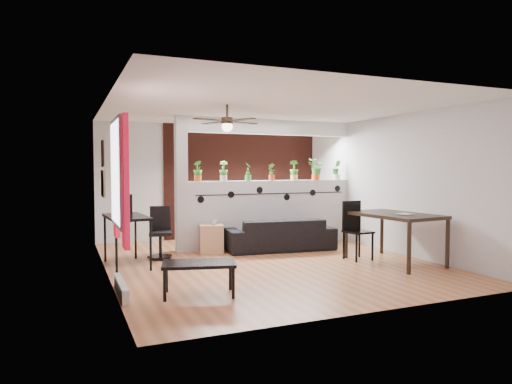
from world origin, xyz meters
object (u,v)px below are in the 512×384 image
object	(u,v)px
ceiling_fan	(227,123)
cube_shelf	(211,239)
computer_desk	(126,220)
dining_table	(394,219)
potted_plant_5	(316,169)
potted_plant_2	(248,171)
coffee_table	(199,266)
potted_plant_0	(198,170)
potted_plant_3	(272,171)
potted_plant_1	(223,170)
potted_plant_4	(294,170)
potted_plant_6	(336,169)
folding_chair	(355,225)
cup	(214,222)
office_chair	(160,236)
sofa	(280,235)

from	to	relation	value
ceiling_fan	cube_shelf	world-z (taller)	ceiling_fan
computer_desk	dining_table	size ratio (longest dim) A/B	0.73
ceiling_fan	potted_plant_5	xyz separation A→B (m)	(2.65, 1.80, -0.72)
ceiling_fan	potted_plant_2	bearing A→B (deg)	59.19
cube_shelf	dining_table	size ratio (longest dim) A/B	0.33
coffee_table	dining_table	bearing A→B (deg)	10.27
potted_plant_0	coffee_table	xyz separation A→B (m)	(-0.85, -3.10, -1.18)
potted_plant_0	potted_plant_3	world-z (taller)	potted_plant_0
potted_plant_3	cube_shelf	size ratio (longest dim) A/B	0.68
potted_plant_1	potted_plant_4	world-z (taller)	potted_plant_4
potted_plant_0	potted_plant_3	distance (m)	1.58
potted_plant_2	potted_plant_0	bearing A→B (deg)	-180.00
potted_plant_6	cube_shelf	distance (m)	3.29
computer_desk	ceiling_fan	bearing A→B (deg)	-30.66
potted_plant_5	folding_chair	distance (m)	2.17
cube_shelf	coffee_table	xyz separation A→B (m)	(-1.01, -2.76, 0.11)
cup	office_chair	size ratio (longest dim) A/B	0.14
potted_plant_3	potted_plant_2	bearing A→B (deg)	180.00
potted_plant_0	potted_plant_1	xyz separation A→B (m)	(0.53, 0.00, 0.00)
cube_shelf	office_chair	size ratio (longest dim) A/B	0.59
ceiling_fan	sofa	world-z (taller)	ceiling_fan
computer_desk	coffee_table	xyz separation A→B (m)	(0.62, -2.16, -0.37)
potted_plant_4	cup	bearing A→B (deg)	-169.84
office_chair	sofa	bearing A→B (deg)	-1.46
potted_plant_3	cup	xyz separation A→B (m)	(-1.37, -0.34, -0.96)
potted_plant_6	cup	xyz separation A→B (m)	(-2.95, -0.34, -0.99)
ceiling_fan	sofa	bearing A→B (deg)	38.89
sofa	potted_plant_4	bearing A→B (deg)	-130.34
potted_plant_3	potted_plant_6	distance (m)	1.58
potted_plant_0	folding_chair	bearing A→B (deg)	-39.46
sofa	computer_desk	distance (m)	3.02
coffee_table	folding_chair	bearing A→B (deg)	20.55
sofa	dining_table	world-z (taller)	dining_table
potted_plant_2	potted_plant_5	xyz separation A→B (m)	(1.58, -0.00, 0.05)
ceiling_fan	potted_plant_1	world-z (taller)	ceiling_fan
sofa	cup	bearing A→B (deg)	-4.33
potted_plant_3	folding_chair	distance (m)	2.25
potted_plant_2	potted_plant_4	world-z (taller)	potted_plant_4
potted_plant_4	coffee_table	bearing A→B (deg)	-133.70
potted_plant_6	computer_desk	world-z (taller)	potted_plant_6
sofa	computer_desk	world-z (taller)	computer_desk
potted_plant_4	potted_plant_5	bearing A→B (deg)	0.00
potted_plant_5	dining_table	bearing A→B (deg)	-87.54
potted_plant_2	cup	distance (m)	1.33
potted_plant_1	potted_plant_6	size ratio (longest dim) A/B	0.93
potted_plant_0	potted_plant_6	world-z (taller)	potted_plant_6
potted_plant_6	office_chair	xyz separation A→B (m)	(-4.00, -0.52, -1.18)
potted_plant_0	sofa	world-z (taller)	potted_plant_0
ceiling_fan	potted_plant_4	distance (m)	2.88
potted_plant_2	potted_plant_6	bearing A→B (deg)	-0.00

